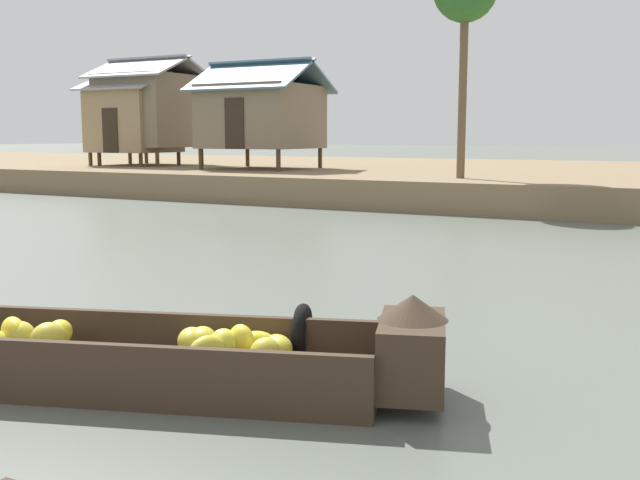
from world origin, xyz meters
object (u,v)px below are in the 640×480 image
stilt_house_mid_left (150,110)px  stilt_house_mid_right (261,115)px  banana_boat (117,352)px  stilt_house_left (134,119)px

stilt_house_mid_left → stilt_house_mid_right: (6.07, -0.82, -0.32)m
banana_boat → stilt_house_mid_left: 26.19m
banana_boat → stilt_house_left: 26.15m
banana_boat → stilt_house_mid_left: (-16.68, 19.98, 2.90)m
stilt_house_mid_right → banana_boat: bearing=-61.0°
stilt_house_left → stilt_house_mid_right: size_ratio=0.87×
banana_boat → stilt_house_left: stilt_house_left is taller
banana_boat → stilt_house_mid_right: stilt_house_mid_right is taller
stilt_house_mid_left → stilt_house_mid_right: size_ratio=1.01×
stilt_house_mid_right → stilt_house_left: bearing=176.7°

